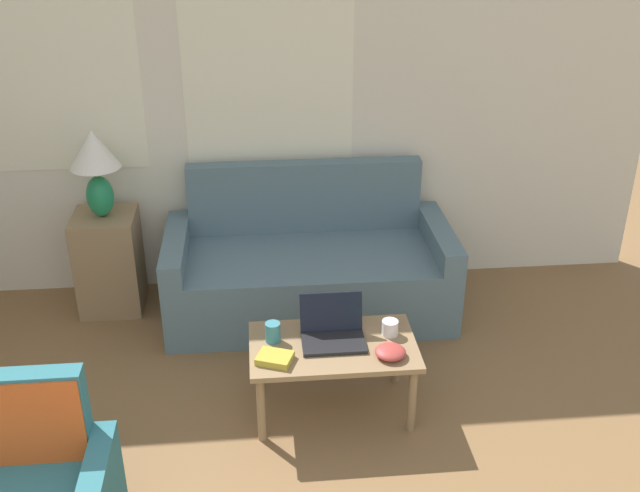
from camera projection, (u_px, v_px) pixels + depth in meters
name	position (u px, v px, depth m)	size (l,w,h in m)	color
wall_back	(177.00, 105.00, 4.87)	(6.44, 0.06, 2.60)	silver
couch	(309.00, 270.00, 5.00)	(1.86, 0.85, 0.94)	slate
side_table	(109.00, 262.00, 4.98)	(0.40, 0.40, 0.68)	#937551
table_lamp	(95.00, 161.00, 4.67)	(0.31, 0.31, 0.57)	#1E8451
coffee_table	(333.00, 352.00, 3.98)	(0.89, 0.53, 0.42)	#8E704C
laptop	(333.00, 331.00, 3.97)	(0.34, 0.27, 0.23)	black
cup_navy	(390.00, 328.00, 4.02)	(0.09, 0.09, 0.08)	white
cup_yellow	(273.00, 332.00, 3.96)	(0.08, 0.08, 0.11)	teal
snack_bowl	(390.00, 352.00, 3.85)	(0.16, 0.16, 0.05)	#B23D38
book_red	(275.00, 358.00, 3.81)	(0.21, 0.19, 0.04)	gold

